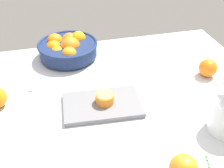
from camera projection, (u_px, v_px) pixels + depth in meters
ground_plane at (102, 100)px, 105.35cm from camera, size 134.15×91.69×3.00cm
fruit_bowl at (67, 48)px, 126.16cm from camera, size 27.36×27.36×10.62cm
cutting_board at (102, 105)px, 99.40cm from camera, size 29.04×18.98×1.86cm
orange_half_0 at (104, 98)px, 98.06cm from camera, size 6.73×6.73×3.67cm
loose_orange_2 at (208, 68)px, 114.18cm from camera, size 7.55×7.55×7.55cm
loose_orange_3 at (184, 168)px, 73.50cm from camera, size 7.90×7.90×7.90cm
spoon at (26, 93)px, 105.64cm from camera, size 9.55×12.21×1.00cm
herb_sprig_0 at (208, 163)px, 79.40cm from camera, size 2.49×7.27×0.77cm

